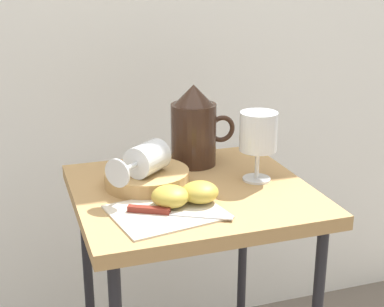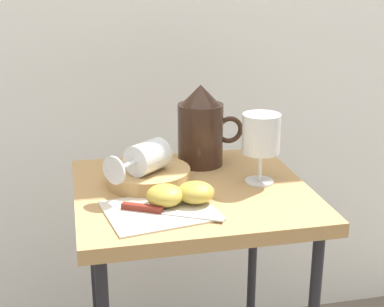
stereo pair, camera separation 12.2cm
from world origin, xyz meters
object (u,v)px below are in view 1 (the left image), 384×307
(pitcher, at_px, (194,132))
(wine_glass_tipped_near, at_px, (146,159))
(apple_half_left, at_px, (170,196))
(basket_tray, at_px, (147,178))
(apple_half_right, at_px, (200,192))
(table, at_px, (192,220))
(wine_glass_upright, at_px, (259,135))
(knife, at_px, (164,211))

(pitcher, relative_size, wine_glass_tipped_near, 1.28)
(wine_glass_tipped_near, xyz_separation_m, apple_half_left, (0.02, -0.11, -0.04))
(wine_glass_tipped_near, bearing_deg, basket_tray, 73.06)
(wine_glass_tipped_near, distance_m, apple_half_left, 0.12)
(wine_glass_tipped_near, xyz_separation_m, apple_half_right, (0.09, -0.11, -0.04))
(table, relative_size, basket_tray, 3.76)
(table, xyz_separation_m, wine_glass_upright, (0.15, -0.00, 0.18))
(table, height_order, knife, knife)
(basket_tray, height_order, knife, basket_tray)
(wine_glass_upright, xyz_separation_m, apple_half_right, (-0.17, -0.08, -0.08))
(wine_glass_tipped_near, relative_size, apple_half_left, 2.02)
(table, bearing_deg, apple_half_right, -97.38)
(pitcher, xyz_separation_m, wine_glass_upright, (0.10, -0.15, 0.03))
(basket_tray, distance_m, wine_glass_upright, 0.26)
(pitcher, relative_size, apple_half_right, 2.58)
(basket_tray, xyz_separation_m, apple_half_left, (0.01, -0.13, 0.01))
(table, bearing_deg, basket_tray, 151.90)
(apple_half_left, relative_size, apple_half_right, 1.00)
(apple_half_left, distance_m, knife, 0.04)
(apple_half_right, bearing_deg, basket_tray, 120.70)
(table, bearing_deg, knife, -129.29)
(basket_tray, height_order, apple_half_right, apple_half_right)
(basket_tray, relative_size, wine_glass_upright, 1.18)
(wine_glass_tipped_near, distance_m, knife, 0.15)
(basket_tray, bearing_deg, wine_glass_upright, -11.79)
(apple_half_left, xyz_separation_m, apple_half_right, (0.06, 0.00, 0.00))
(wine_glass_upright, bearing_deg, wine_glass_tipped_near, 173.74)
(apple_half_left, relative_size, knife, 0.40)
(basket_tray, xyz_separation_m, pitcher, (0.14, 0.10, 0.06))
(knife, bearing_deg, pitcher, 60.44)
(pitcher, xyz_separation_m, wine_glass_tipped_near, (-0.15, -0.12, -0.01))
(table, distance_m, wine_glass_tipped_near, 0.18)
(basket_tray, xyz_separation_m, wine_glass_tipped_near, (-0.01, -0.02, 0.05))
(apple_half_right, relative_size, knife, 0.40)
(table, bearing_deg, wine_glass_upright, -1.23)
(wine_glass_upright, bearing_deg, apple_half_right, -153.99)
(pitcher, bearing_deg, basket_tray, -144.96)
(table, xyz_separation_m, knife, (-0.10, -0.12, 0.09))
(apple_half_right, xyz_separation_m, knife, (-0.09, -0.03, -0.02))
(table, height_order, apple_half_right, apple_half_right)
(table, height_order, pitcher, pitcher)
(wine_glass_tipped_near, relative_size, apple_half_right, 2.02)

